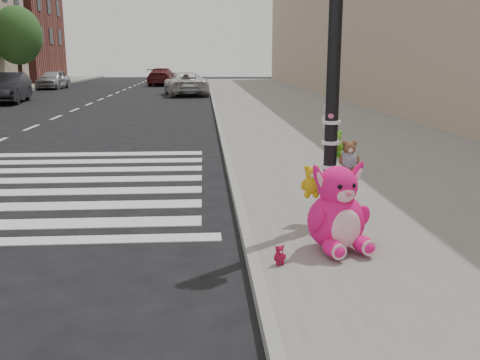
{
  "coord_description": "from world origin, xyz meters",
  "views": [
    {
      "loc": [
        1.05,
        -4.58,
        2.2
      ],
      "look_at": [
        1.48,
        1.74,
        0.75
      ],
      "focal_mm": 40.0,
      "sensor_mm": 36.0,
      "label": 1
    }
  ],
  "objects_px": {
    "signal_pole": "(333,94)",
    "car_dark_far": "(7,88)",
    "pink_bunny": "(338,214)",
    "car_white_near": "(185,84)",
    "red_teddy": "(280,255)"
  },
  "relations": [
    {
      "from": "signal_pole",
      "to": "car_dark_far",
      "type": "xyz_separation_m",
      "value": [
        -11.3,
        21.25,
        -1.03
      ]
    },
    {
      "from": "pink_bunny",
      "to": "car_white_near",
      "type": "relative_size",
      "value": 0.2
    },
    {
      "from": "red_teddy",
      "to": "car_white_near",
      "type": "relative_size",
      "value": 0.04
    },
    {
      "from": "pink_bunny",
      "to": "car_white_near",
      "type": "bearing_deg",
      "value": 79.37
    },
    {
      "from": "red_teddy",
      "to": "signal_pole",
      "type": "bearing_deg",
      "value": 39.06
    },
    {
      "from": "signal_pole",
      "to": "car_dark_far",
      "type": "distance_m",
      "value": 24.09
    },
    {
      "from": "pink_bunny",
      "to": "car_white_near",
      "type": "height_order",
      "value": "car_white_near"
    },
    {
      "from": "signal_pole",
      "to": "red_teddy",
      "type": "height_order",
      "value": "signal_pole"
    },
    {
      "from": "signal_pole",
      "to": "red_teddy",
      "type": "xyz_separation_m",
      "value": [
        -0.8,
        -1.31,
        -1.53
      ]
    },
    {
      "from": "signal_pole",
      "to": "car_white_near",
      "type": "bearing_deg",
      "value": 95.68
    },
    {
      "from": "red_teddy",
      "to": "car_dark_far",
      "type": "bearing_deg",
      "value": 95.49
    },
    {
      "from": "car_dark_far",
      "to": "car_white_near",
      "type": "bearing_deg",
      "value": 22.87
    },
    {
      "from": "signal_pole",
      "to": "pink_bunny",
      "type": "bearing_deg",
      "value": -97.21
    },
    {
      "from": "red_teddy",
      "to": "car_dark_far",
      "type": "relative_size",
      "value": 0.05
    },
    {
      "from": "red_teddy",
      "to": "car_white_near",
      "type": "distance_m",
      "value": 27.55
    }
  ]
}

